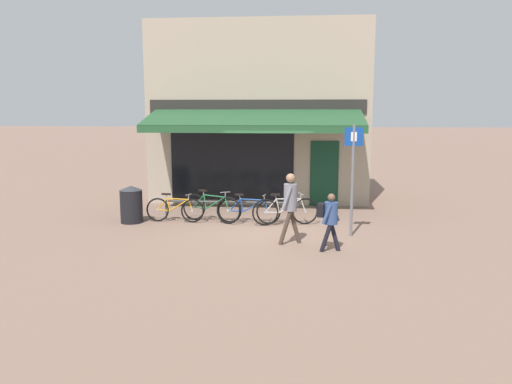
{
  "coord_description": "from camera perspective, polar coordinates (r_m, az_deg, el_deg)",
  "views": [
    {
      "loc": [
        0.92,
        -12.84,
        3.07
      ],
      "look_at": [
        -0.18,
        -0.61,
        1.05
      ],
      "focal_mm": 35.0,
      "sensor_mm": 36.0,
      "label": 1
    }
  ],
  "objects": [
    {
      "name": "bicycle_green",
      "position": [
        13.9,
        -5.18,
        -1.79
      ],
      "size": [
        1.77,
        0.79,
        0.9
      ],
      "rotation": [
        -0.12,
        0.0,
        -0.37
      ],
      "color": "black",
      "rests_on": "ground_plane"
    },
    {
      "name": "bicycle_blue",
      "position": [
        13.66,
        -0.84,
        -2.09
      ],
      "size": [
        1.75,
        0.52,
        0.82
      ],
      "rotation": [
        -0.09,
        0.0,
        -0.08
      ],
      "color": "black",
      "rests_on": "ground_plane"
    },
    {
      "name": "ground_plane",
      "position": [
        13.24,
        1.02,
        -4.07
      ],
      "size": [
        160.0,
        160.0,
        0.0
      ],
      "primitive_type": "plane",
      "color": "#846656"
    },
    {
      "name": "litter_bin",
      "position": [
        14.13,
        -14.06,
        -1.35
      ],
      "size": [
        0.62,
        0.62,
        1.03
      ],
      "color": "black",
      "rests_on": "ground_plane"
    },
    {
      "name": "shop_front",
      "position": [
        17.56,
        0.49,
        8.99
      ],
      "size": [
        7.28,
        4.99,
        5.94
      ],
      "color": "tan",
      "rests_on": "ground_plane"
    },
    {
      "name": "parking_sign",
      "position": [
        12.26,
        11.0,
        2.54
      ],
      "size": [
        0.44,
        0.07,
        2.73
      ],
      "color": "slate",
      "rests_on": "ground_plane"
    },
    {
      "name": "bike_rack_rail",
      "position": [
        13.87,
        -3.15,
        -1.44
      ],
      "size": [
        3.66,
        0.04,
        0.57
      ],
      "color": "#47494F",
      "rests_on": "ground_plane"
    },
    {
      "name": "bicycle_silver",
      "position": [
        13.47,
        3.35,
        -2.16
      ],
      "size": [
        1.78,
        0.61,
        0.86
      ],
      "rotation": [
        -0.03,
        0.0,
        0.23
      ],
      "color": "black",
      "rests_on": "ground_plane"
    },
    {
      "name": "pedestrian_child",
      "position": [
        11.0,
        8.4,
        -2.68
      ],
      "size": [
        0.55,
        0.42,
        1.3
      ],
      "rotation": [
        0.0,
        0.0,
        -0.16
      ],
      "color": "black",
      "rests_on": "ground_plane"
    },
    {
      "name": "pedestrian_adult",
      "position": [
        11.47,
        3.94,
        -0.99
      ],
      "size": [
        0.54,
        0.52,
        1.66
      ],
      "rotation": [
        0.0,
        0.0,
        0.08
      ],
      "color": "#47382D",
      "rests_on": "ground_plane"
    },
    {
      "name": "bicycle_orange",
      "position": [
        14.02,
        -9.27,
        -1.95
      ],
      "size": [
        1.66,
        0.52,
        0.81
      ],
      "rotation": [
        -0.1,
        0.0,
        -0.06
      ],
      "color": "black",
      "rests_on": "ground_plane"
    }
  ]
}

